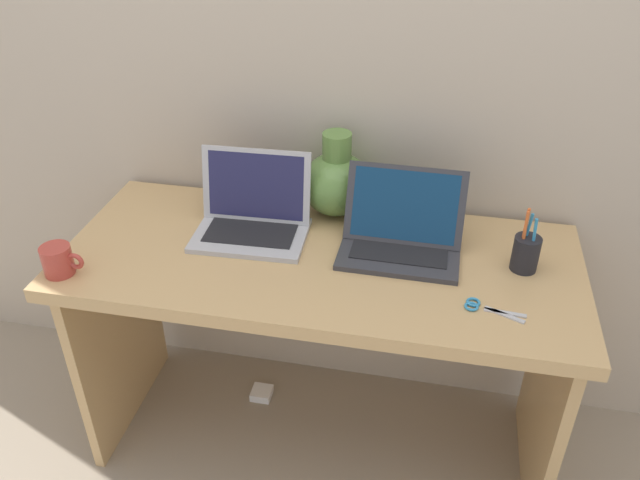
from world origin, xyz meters
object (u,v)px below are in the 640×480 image
object	(u,v)px
laptop_right	(402,230)
green_vase	(336,182)
pen_cup	(526,252)
laptop_left	(253,212)
scissors	(484,308)
power_brick	(262,393)
coffee_mug	(58,260)

from	to	relation	value
laptop_right	green_vase	size ratio (longest dim) A/B	1.28
green_vase	pen_cup	size ratio (longest dim) A/B	1.43
laptop_left	laptop_right	world-z (taller)	laptop_left
scissors	laptop_left	bearing A→B (deg)	160.02
power_brick	scissors	bearing A→B (deg)	-22.67
green_vase	power_brick	world-z (taller)	green_vase
laptop_right	green_vase	bearing A→B (deg)	142.71
coffee_mug	scissors	bearing A→B (deg)	3.72
green_vase	power_brick	bearing A→B (deg)	-156.40
pen_cup	power_brick	size ratio (longest dim) A/B	2.53
laptop_right	pen_cup	xyz separation A→B (m)	(0.33, -0.03, -0.01)
green_vase	laptop_right	bearing A→B (deg)	-37.29
laptop_right	scissors	world-z (taller)	laptop_right
pen_cup	green_vase	bearing A→B (deg)	159.97
pen_cup	power_brick	xyz separation A→B (m)	(-0.78, 0.09, -0.77)
laptop_left	laptop_right	distance (m)	0.42
laptop_right	green_vase	world-z (taller)	green_vase
laptop_left	green_vase	distance (m)	0.26
green_vase	scissors	size ratio (longest dim) A/B	1.72
coffee_mug	power_brick	distance (m)	0.93
laptop_right	coffee_mug	distance (m)	0.91
pen_cup	laptop_right	bearing A→B (deg)	173.91
coffee_mug	power_brick	bearing A→B (deg)	40.98
green_vase	pen_cup	xyz separation A→B (m)	(0.54, -0.20, -0.05)
laptop_left	laptop_right	xyz separation A→B (m)	(0.42, -0.01, -0.00)
scissors	coffee_mug	bearing A→B (deg)	-176.28
green_vase	coffee_mug	distance (m)	0.79
green_vase	pen_cup	world-z (taller)	green_vase
laptop_left	green_vase	world-z (taller)	green_vase
coffee_mug	pen_cup	world-z (taller)	pen_cup
pen_cup	scissors	world-z (taller)	pen_cup
green_vase	coffee_mug	world-z (taller)	green_vase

